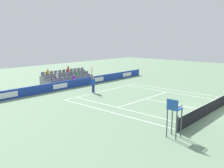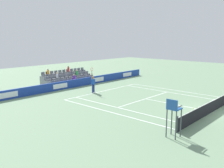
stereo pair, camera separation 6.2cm
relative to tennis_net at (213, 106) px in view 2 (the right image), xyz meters
The scene contains 15 objects.
ground_plane 0.49m from the tennis_net, ahead, with size 80.00×80.00×0.00m, color gray.
line_baseline 11.90m from the tennis_net, 90.00° to the right, with size 10.97×0.10×0.01m, color white.
line_service 6.42m from the tennis_net, 90.00° to the right, with size 8.23×0.10×0.01m, color white.
line_centre_service 3.24m from the tennis_net, 90.00° to the right, with size 0.10×6.40×0.01m, color white.
line_singles_sideline_left 7.25m from the tennis_net, 55.31° to the right, with size 0.10×11.89×0.01m, color white.
line_singles_sideline_right 7.25m from the tennis_net, 124.69° to the right, with size 0.10×11.89×0.01m, color white.
line_doubles_sideline_left 8.10m from the tennis_net, 47.30° to the right, with size 0.10×11.89×0.01m, color white.
line_doubles_sideline_right 8.10m from the tennis_net, 132.70° to the right, with size 0.10×11.89×0.01m, color white.
line_centre_mark 11.80m from the tennis_net, 90.00° to the right, with size 0.10×0.20×0.01m, color white.
sponsor_barrier 15.94m from the tennis_net, 90.00° to the right, with size 24.05×0.22×0.93m.
tennis_net is the anchor object (origin of this frame).
tennis_player 12.17m from the tennis_net, 82.72° to the right, with size 0.53×0.40×2.85m.
umpire_chair 6.84m from the tennis_net, ahead, with size 0.70×0.70×2.34m.
stadium_stand 18.26m from the tennis_net, 89.98° to the right, with size 6.82×2.85×2.18m.
loose_tennis_ball 1.59m from the tennis_net, 81.44° to the right, with size 0.07×0.07×0.07m, color #D1E533.
Camera 2 is at (19.43, 6.77, 5.79)m, focal length 39.87 mm.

